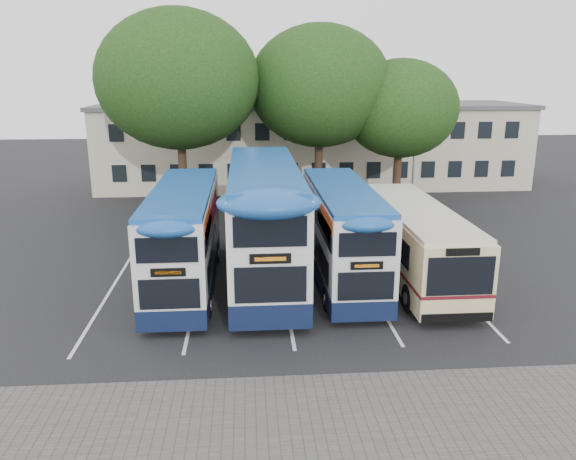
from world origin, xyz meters
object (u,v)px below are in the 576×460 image
Objects in this scene: bus_dd_mid at (264,217)px; bus_dd_right at (342,229)px; lamp_post at (416,126)px; tree_right at (401,109)px; bus_dd_left at (184,233)px; tree_mid at (320,86)px; bus_single at (414,237)px; tree_left at (178,80)px.

bus_dd_right is at bearing -9.06° from bus_dd_mid.
lamp_post is 0.97× the size of tree_right.
bus_dd_left is 0.84× the size of bus_dd_mid.
tree_right is 0.97× the size of bus_dd_right.
tree_mid reaches higher than tree_right.
tree_mid is 15.66m from bus_dd_left.
bus_dd_mid reaches higher than bus_single.
tree_right is at bearing 5.13° from tree_left.
tree_right is at bearing 52.88° from bus_dd_mid.
lamp_post is 0.92× the size of bus_dd_left.
bus_dd_left is 1.02× the size of bus_dd_right.
bus_dd_left is at bearing -177.87° from bus_single.
bus_dd_right is (-5.55, -12.11, -4.15)m from tree_right.
bus_dd_left reaches higher than bus_dd_right.
bus_single is (6.36, -0.36, -0.92)m from bus_dd_mid.
bus_dd_mid is at bearing -66.94° from tree_left.
lamp_post is 0.94× the size of bus_dd_right.
tree_right is 0.90× the size of bus_single.
tree_mid is (-6.62, -1.60, 2.60)m from lamp_post.
tree_left is 1.06× the size of tree_mid.
tree_mid is 5.13m from tree_right.
lamp_post is 15.56m from tree_left.
tree_mid is at bearing 11.75° from tree_left.
bus_dd_right is at bearing -177.20° from bus_single.
bus_single is at bearing 2.80° from bus_dd_right.
bus_dd_left is 3.36m from bus_dd_mid.
bus_dd_left is (-13.72, -14.45, -2.83)m from lamp_post.
lamp_post is 0.75× the size of tree_left.
bus_dd_left is at bearing -118.94° from tree_mid.
bus_dd_left is at bearing -83.96° from tree_left.
tree_left is 12.62m from bus_dd_left.
tree_right is 17.70m from bus_dd_left.
bus_dd_right is at bearing -116.93° from lamp_post.
bus_dd_mid is (4.43, -10.41, -5.41)m from tree_left.
tree_left is 8.47m from tree_mid.
tree_right is (-1.69, -2.14, 1.27)m from lamp_post.
bus_dd_right is 3.16m from bus_single.
lamp_post is 15.05m from bus_single.
bus_dd_right reaches higher than bus_single.
tree_mid is (8.28, 1.72, -0.40)m from tree_left.
bus_dd_mid is 1.12× the size of bus_single.
tree_mid is 13.79m from bus_dd_right.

